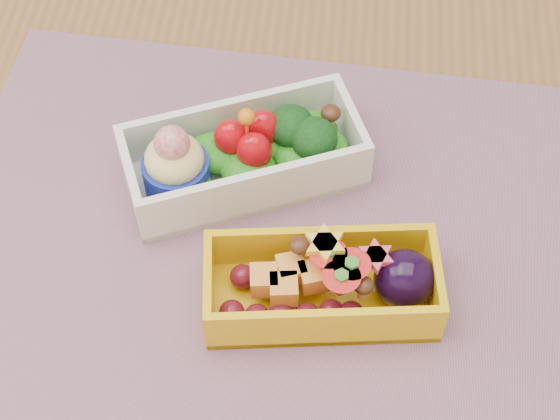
# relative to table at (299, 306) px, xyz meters

# --- Properties ---
(table) EXTENTS (1.20, 0.80, 0.75)m
(table) POSITION_rel_table_xyz_m (0.00, 0.00, 0.00)
(table) COLOR brown
(table) RESTS_ON ground
(placemat) EXTENTS (0.56, 0.45, 0.00)m
(placemat) POSITION_rel_table_xyz_m (-0.02, 0.00, 0.10)
(placemat) COLOR gray
(placemat) RESTS_ON table
(bento_white) EXTENTS (0.21, 0.16, 0.08)m
(bento_white) POSITION_rel_table_xyz_m (-0.05, 0.07, 0.13)
(bento_white) COLOR white
(bento_white) RESTS_ON placemat
(bento_yellow) EXTENTS (0.18, 0.10, 0.06)m
(bento_yellow) POSITION_rel_table_xyz_m (0.02, -0.05, 0.13)
(bento_yellow) COLOR #E9B50B
(bento_yellow) RESTS_ON placemat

